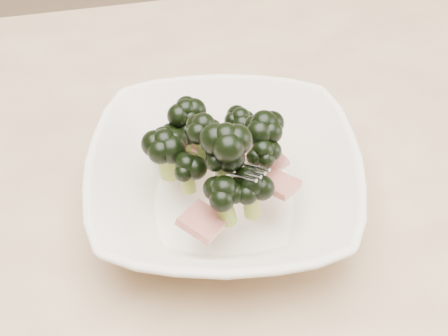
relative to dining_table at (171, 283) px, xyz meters
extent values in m
cube|color=tan|center=(0.00, 0.00, 0.08)|extent=(1.20, 0.80, 0.04)
cylinder|color=tan|center=(0.55, 0.35, -0.30)|extent=(0.06, 0.06, 0.71)
imported|color=#F1E3CC|center=(0.06, 0.02, 0.13)|extent=(0.30, 0.30, 0.06)
cylinder|color=olive|center=(0.05, -0.01, 0.17)|extent=(0.02, 0.02, 0.04)
ellipsoid|color=black|center=(0.05, -0.01, 0.19)|extent=(0.04, 0.04, 0.03)
cylinder|color=olive|center=(0.03, 0.00, 0.15)|extent=(0.01, 0.02, 0.03)
ellipsoid|color=black|center=(0.03, 0.00, 0.17)|extent=(0.03, 0.03, 0.03)
cylinder|color=olive|center=(0.01, 0.03, 0.15)|extent=(0.02, 0.02, 0.04)
ellipsoid|color=black|center=(0.01, 0.03, 0.17)|extent=(0.04, 0.04, 0.03)
cylinder|color=olive|center=(0.01, 0.03, 0.15)|extent=(0.02, 0.02, 0.04)
ellipsoid|color=black|center=(0.01, 0.03, 0.17)|extent=(0.03, 0.03, 0.02)
cylinder|color=olive|center=(0.09, 0.01, 0.15)|extent=(0.02, 0.02, 0.03)
ellipsoid|color=black|center=(0.09, 0.01, 0.17)|extent=(0.04, 0.04, 0.03)
cylinder|color=olive|center=(0.04, 0.07, 0.15)|extent=(0.02, 0.03, 0.05)
ellipsoid|color=black|center=(0.04, 0.07, 0.18)|extent=(0.04, 0.04, 0.03)
cylinder|color=olive|center=(0.03, 0.07, 0.14)|extent=(0.02, 0.01, 0.03)
ellipsoid|color=black|center=(0.03, 0.07, 0.16)|extent=(0.03, 0.03, 0.02)
cylinder|color=olive|center=(0.03, 0.06, 0.15)|extent=(0.02, 0.02, 0.03)
ellipsoid|color=black|center=(0.03, 0.06, 0.16)|extent=(0.03, 0.03, 0.02)
cylinder|color=olive|center=(0.02, 0.05, 0.14)|extent=(0.02, 0.01, 0.03)
ellipsoid|color=black|center=(0.02, 0.05, 0.16)|extent=(0.04, 0.04, 0.03)
cylinder|color=olive|center=(0.06, -0.01, 0.18)|extent=(0.02, 0.02, 0.05)
ellipsoid|color=black|center=(0.06, -0.01, 0.21)|extent=(0.04, 0.04, 0.03)
cylinder|color=olive|center=(0.10, 0.03, 0.16)|extent=(0.03, 0.03, 0.05)
ellipsoid|color=black|center=(0.10, 0.03, 0.19)|extent=(0.04, 0.04, 0.03)
cylinder|color=olive|center=(0.08, -0.03, 0.15)|extent=(0.02, 0.02, 0.03)
ellipsoid|color=black|center=(0.08, -0.03, 0.18)|extent=(0.04, 0.04, 0.03)
cylinder|color=olive|center=(0.05, -0.03, 0.15)|extent=(0.02, 0.02, 0.04)
ellipsoid|color=black|center=(0.05, -0.03, 0.18)|extent=(0.04, 0.04, 0.03)
cylinder|color=olive|center=(0.04, 0.02, 0.17)|extent=(0.02, 0.03, 0.05)
ellipsoid|color=black|center=(0.04, 0.02, 0.20)|extent=(0.04, 0.04, 0.03)
cylinder|color=olive|center=(0.09, 0.07, 0.14)|extent=(0.02, 0.02, 0.04)
ellipsoid|color=black|center=(0.09, 0.07, 0.16)|extent=(0.03, 0.03, 0.03)
cube|color=maroon|center=(0.05, 0.06, 0.14)|extent=(0.05, 0.06, 0.02)
cube|color=maroon|center=(0.09, 0.05, 0.15)|extent=(0.03, 0.04, 0.02)
cube|color=maroon|center=(0.03, -0.04, 0.15)|extent=(0.05, 0.05, 0.02)
cube|color=maroon|center=(0.10, -0.01, 0.15)|extent=(0.05, 0.05, 0.01)
cube|color=maroon|center=(0.10, 0.02, 0.15)|extent=(0.05, 0.05, 0.02)
cube|color=maroon|center=(0.07, 0.07, 0.13)|extent=(0.04, 0.04, 0.02)
camera|label=1|loc=(-0.02, -0.38, 0.57)|focal=50.00mm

